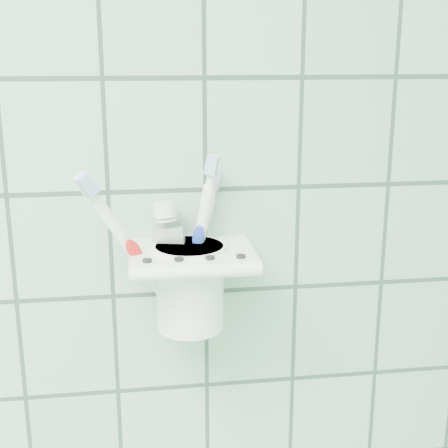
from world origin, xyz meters
name	(u,v)px	position (x,y,z in m)	size (l,w,h in m)	color
holder_bracket	(191,257)	(0.66, 1.15, 1.31)	(0.14, 0.11, 0.04)	white
cup	(190,283)	(0.66, 1.16, 1.28)	(0.09, 0.09, 0.10)	white
toothbrush_pink	(178,232)	(0.65, 1.16, 1.34)	(0.10, 0.05, 0.20)	white
toothbrush_blue	(175,248)	(0.64, 1.14, 1.33)	(0.06, 0.06, 0.18)	white
toothbrush_orange	(183,237)	(0.65, 1.17, 1.33)	(0.05, 0.02, 0.19)	white
toothpaste_tube	(178,253)	(0.64, 1.16, 1.31)	(0.05, 0.04, 0.14)	silver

